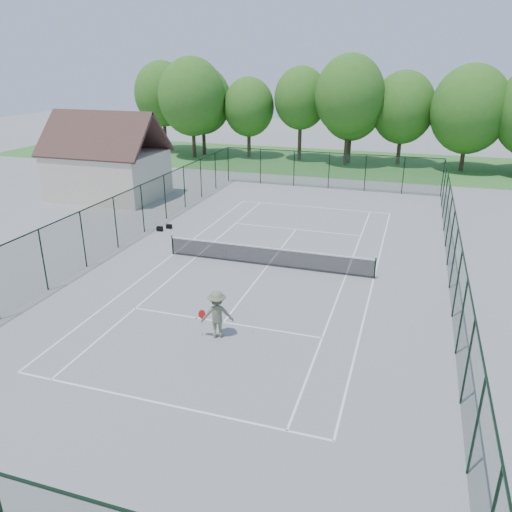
# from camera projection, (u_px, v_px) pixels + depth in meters

# --- Properties ---
(ground) EXTENTS (140.00, 140.00, 0.00)m
(ground) POSITION_uv_depth(u_px,v_px,m) (268.00, 266.00, 26.23)
(ground) COLOR gray
(ground) RESTS_ON ground
(grass_far) EXTENTS (80.00, 16.00, 0.01)m
(grass_far) POSITION_uv_depth(u_px,v_px,m) (348.00, 163.00, 52.83)
(grass_far) COLOR #3B7930
(grass_far) RESTS_ON ground
(court_lines) EXTENTS (11.05, 23.85, 0.01)m
(court_lines) POSITION_uv_depth(u_px,v_px,m) (268.00, 266.00, 26.23)
(court_lines) COLOR white
(court_lines) RESTS_ON ground
(tennis_net) EXTENTS (11.08, 0.08, 1.10)m
(tennis_net) POSITION_uv_depth(u_px,v_px,m) (268.00, 256.00, 26.02)
(tennis_net) COLOR black
(tennis_net) RESTS_ON ground
(fence_enclosure) EXTENTS (18.05, 36.05, 3.02)m
(fence_enclosure) POSITION_uv_depth(u_px,v_px,m) (268.00, 238.00, 25.66)
(fence_enclosure) COLOR #1E3E25
(fence_enclosure) RESTS_ON ground
(utility_building) EXTENTS (8.60, 6.27, 6.63)m
(utility_building) POSITION_uv_depth(u_px,v_px,m) (106.00, 157.00, 38.50)
(utility_building) COLOR beige
(utility_building) RESTS_ON ground
(tree_line_far) EXTENTS (39.40, 6.40, 9.70)m
(tree_line_far) POSITION_uv_depth(u_px,v_px,m) (352.00, 104.00, 50.65)
(tree_line_far) COLOR #3D2F1F
(tree_line_far) RESTS_ON ground
(sports_bag_a) EXTENTS (0.39, 0.26, 0.30)m
(sports_bag_a) POSITION_uv_depth(u_px,v_px,m) (160.00, 229.00, 31.55)
(sports_bag_a) COLOR black
(sports_bag_a) RESTS_ON ground
(sports_bag_b) EXTENTS (0.36, 0.22, 0.27)m
(sports_bag_b) POSITION_uv_depth(u_px,v_px,m) (169.00, 226.00, 32.03)
(sports_bag_b) COLOR black
(sports_bag_b) RESTS_ON ground
(tennis_player) EXTENTS (1.95, 1.14, 1.93)m
(tennis_player) POSITION_uv_depth(u_px,v_px,m) (217.00, 314.00, 19.16)
(tennis_player) COLOR #656B4C
(tennis_player) RESTS_ON ground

